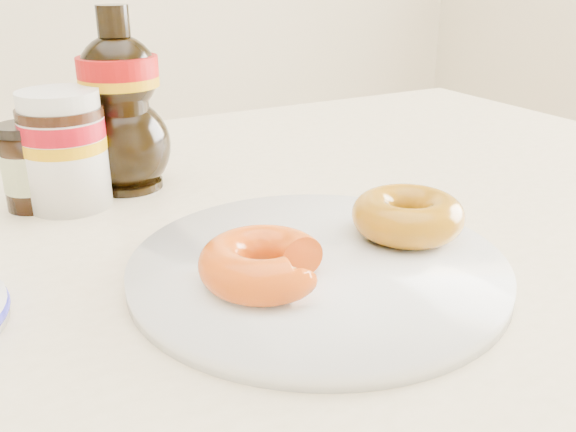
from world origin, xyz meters
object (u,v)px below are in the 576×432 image
dining_table (193,313)px  syrup_bottle (121,101)px  donut_bitten (263,263)px  dark_jar (29,167)px  donut_whole (408,215)px  nutella_jar (64,145)px  plate (318,267)px

dining_table → syrup_bottle: (-0.01, 0.16, 0.18)m
donut_bitten → syrup_bottle: syrup_bottle is taller
dining_table → dark_jar: (-0.11, 0.15, 0.13)m
syrup_bottle → dark_jar: syrup_bottle is taller
donut_whole → nutella_jar: bearing=133.0°
dark_jar → donut_bitten: bearing=-67.7°
nutella_jar → donut_whole: bearing=-47.0°
plate → donut_bitten: bearing=-164.7°
nutella_jar → dark_jar: (-0.03, 0.01, -0.02)m
nutella_jar → syrup_bottle: bearing=22.2°
plate → dark_jar: (-0.18, 0.27, 0.03)m
donut_bitten → donut_whole: size_ratio=0.98×
donut_bitten → nutella_jar: bearing=112.6°
donut_whole → nutella_jar: size_ratio=0.81×
donut_bitten → syrup_bottle: 0.31m
donut_bitten → donut_whole: donut_whole is taller
donut_whole → nutella_jar: nutella_jar is taller
donut_bitten → dark_jar: (-0.12, 0.29, 0.01)m
donut_whole → syrup_bottle: size_ratio=0.50×
donut_whole → dark_jar: bearing=135.4°
plate → dark_jar: size_ratio=3.46×
plate → syrup_bottle: size_ratio=1.55×
plate → syrup_bottle: (-0.07, 0.29, 0.09)m
nutella_jar → dark_jar: size_ratio=1.37×
donut_whole → dining_table: bearing=142.7°
syrup_bottle → dining_table: bearing=-86.6°
donut_bitten → nutella_jar: (-0.08, 0.28, 0.03)m
plate → syrup_bottle: 0.31m
donut_bitten → nutella_jar: 0.29m
dining_table → dark_jar: 0.22m
plate → donut_whole: 0.10m
donut_whole → dark_jar: (-0.27, 0.27, 0.01)m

